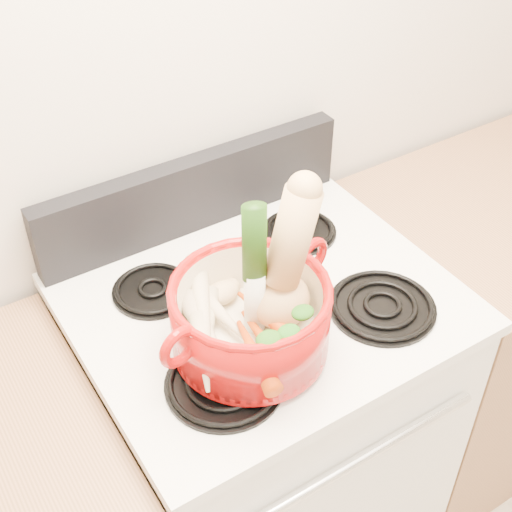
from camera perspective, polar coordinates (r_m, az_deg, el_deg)
wall_back at (r=1.56m, az=-6.49°, el=13.73°), size 3.50×0.02×2.60m
stove_body at (r=1.88m, az=0.50°, el=-14.24°), size 0.76×0.65×0.92m
cooktop at (r=1.52m, az=0.60°, el=-3.75°), size 0.78×0.67×0.03m
control_backsplash at (r=1.65m, az=-5.03°, el=5.01°), size 0.76×0.05×0.18m
oven_handle at (r=1.47m, az=8.06°, el=-15.97°), size 0.60×0.02×0.02m
burner_front_left at (r=1.34m, az=-2.57°, el=-10.05°), size 0.22×0.22×0.02m
burner_front_right at (r=1.50m, az=10.08°, el=-3.93°), size 0.22×0.22×0.02m
burner_back_left at (r=1.53m, az=-8.26°, el=-2.63°), size 0.17×0.17×0.02m
burner_back_right at (r=1.67m, az=3.49°, el=2.08°), size 0.17×0.17×0.02m
dutch_oven at (r=1.34m, az=-0.46°, el=-4.98°), size 0.36×0.36×0.15m
pot_handle_left at (r=1.22m, az=-6.17°, el=-7.25°), size 0.09×0.04×0.08m
pot_handle_right at (r=1.39m, az=4.49°, el=-0.03°), size 0.09×0.04×0.08m
squash at (r=1.29m, az=2.06°, el=-0.50°), size 0.19×0.12×0.32m
leek at (r=1.28m, az=-0.10°, el=-0.97°), size 0.06×0.06×0.30m
ginger at (r=1.42m, az=-2.76°, el=-3.00°), size 0.08×0.06×0.04m
parsnip_0 at (r=1.34m, az=-3.94°, el=-6.02°), size 0.14×0.18×0.05m
parsnip_1 at (r=1.32m, az=-3.76°, el=-6.50°), size 0.07×0.22×0.06m
parsnip_2 at (r=1.36m, az=-2.92°, el=-4.44°), size 0.07×0.19×0.06m
parsnip_3 at (r=1.29m, az=-4.27°, el=-7.59°), size 0.10×0.17×0.05m
parsnip_4 at (r=1.35m, az=-4.32°, el=-3.88°), size 0.14×0.24×0.07m
carrot_0 at (r=1.33m, az=0.66°, el=-6.88°), size 0.04×0.17×0.05m
carrot_1 at (r=1.29m, az=-0.03°, el=-8.03°), size 0.07×0.18×0.05m
carrot_2 at (r=1.35m, az=1.02°, el=-5.13°), size 0.06×0.18×0.05m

